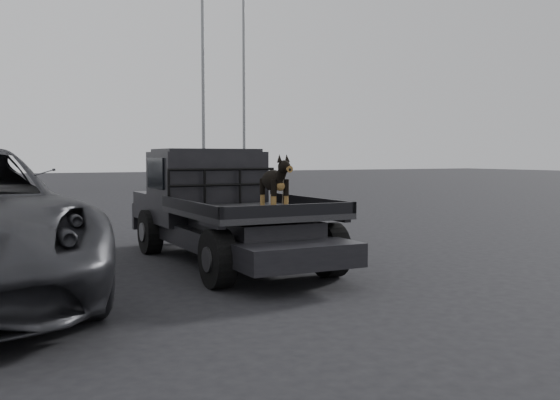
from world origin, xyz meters
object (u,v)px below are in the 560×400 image
flatbed_ute (228,234)px  floodlight_far (244,52)px  floodlight_mid (203,46)px  dog (274,185)px

flatbed_ute → floodlight_far: (12.41, 27.82, 7.83)m
flatbed_ute → floodlight_mid: 25.82m
floodlight_far → floodlight_mid: bearing=-134.7°
flatbed_ute → floodlight_far: size_ratio=0.35×
dog → floodlight_mid: (8.01, 24.94, 6.35)m
dog → floodlight_mid: 26.95m
dog → floodlight_mid: bearing=72.2°
flatbed_ute → floodlight_far: 31.46m
flatbed_ute → floodlight_mid: floodlight_mid is taller
floodlight_mid → floodlight_far: (4.32, 4.37, 0.65)m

